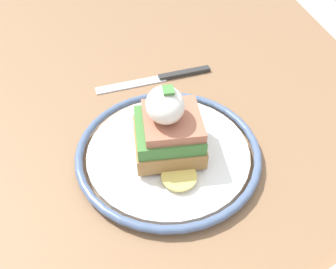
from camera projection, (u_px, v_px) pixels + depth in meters
dining_table at (175, 202)px, 0.50m from camera, size 1.15×0.71×0.73m
plate at (168, 149)px, 0.42m from camera, size 0.24×0.24×0.02m
sandwich at (168, 127)px, 0.39m from camera, size 0.11×0.08×0.09m
knife at (164, 78)px, 0.55m from camera, size 0.05×0.20×0.01m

